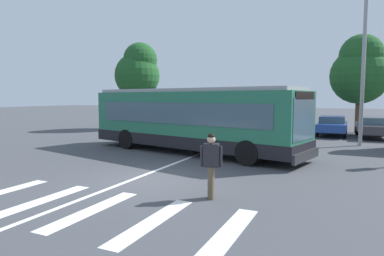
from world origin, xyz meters
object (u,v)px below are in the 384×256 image
object	(u,v)px
parked_car_champagne	(220,121)
twin_arm_street_lamp	(365,28)
parked_car_red	(256,122)
background_tree_left	(138,71)
background_tree_right	(360,70)
pedestrian_crossing_street	(211,162)
parked_car_charcoal	(374,126)
parked_car_black	(289,123)
city_transit_bus	(191,120)
parked_car_silver	(191,120)
parked_car_blue	(332,125)

from	to	relation	value
parked_car_champagne	twin_arm_street_lamp	world-z (taller)	twin_arm_street_lamp
parked_car_red	background_tree_left	bearing A→B (deg)	-171.12
parked_car_champagne	background_tree_right	xyz separation A→B (m)	(9.83, 3.00, 3.89)
pedestrian_crossing_street	parked_car_charcoal	world-z (taller)	pedestrian_crossing_street
parked_car_black	twin_arm_street_lamp	bearing A→B (deg)	-45.39
city_transit_bus	parked_car_red	distance (m)	10.90
parked_car_silver	parked_car_black	distance (m)	7.87
parked_car_red	twin_arm_street_lamp	size ratio (longest dim) A/B	0.45
parked_car_silver	parked_car_black	bearing A→B (deg)	-0.54
parked_car_champagne	parked_car_black	xyz separation A→B (m)	(5.26, 0.10, 0.00)
parked_car_black	parked_car_charcoal	distance (m)	5.43
parked_car_charcoal	background_tree_right	bearing A→B (deg)	105.41
city_transit_bus	parked_car_red	world-z (taller)	city_transit_bus
parked_car_black	twin_arm_street_lamp	xyz separation A→B (m)	(4.52, -4.58, 5.57)
parked_car_champagne	twin_arm_street_lamp	size ratio (longest dim) A/B	0.44
pedestrian_crossing_street	parked_car_red	world-z (taller)	pedestrian_crossing_street
pedestrian_crossing_street	parked_car_silver	bearing A→B (deg)	116.42
parked_car_blue	twin_arm_street_lamp	distance (m)	7.45
city_transit_bus	parked_car_champagne	bearing A→B (deg)	102.46
parked_car_blue	city_transit_bus	bearing A→B (deg)	-119.08
city_transit_bus	pedestrian_crossing_street	xyz separation A→B (m)	(3.60, -6.58, -0.62)
twin_arm_street_lamp	parked_car_black	bearing A→B (deg)	134.61
parked_car_red	parked_car_blue	world-z (taller)	same
pedestrian_crossing_street	parked_car_blue	world-z (taller)	pedestrian_crossing_street
parked_car_blue	background_tree_left	xyz separation A→B (m)	(-15.10, -1.23, 4.07)
city_transit_bus	parked_car_champagne	xyz separation A→B (m)	(-2.29, 10.37, -0.82)
parked_car_black	twin_arm_street_lamp	world-z (taller)	twin_arm_street_lamp
parked_car_red	parked_car_blue	bearing A→B (deg)	-2.99
parked_car_champagne	parked_car_red	size ratio (longest dim) A/B	0.99
pedestrian_crossing_street	parked_car_blue	distance (m)	17.31
background_tree_right	parked_car_red	bearing A→B (deg)	-160.44
parked_car_blue	twin_arm_street_lamp	xyz separation A→B (m)	(1.60, -4.69, 5.57)
pedestrian_crossing_street	parked_car_charcoal	bearing A→B (deg)	74.11
pedestrian_crossing_street	twin_arm_street_lamp	world-z (taller)	twin_arm_street_lamp
parked_car_champagne	parked_car_red	world-z (taller)	same
pedestrian_crossing_street	parked_car_blue	bearing A→B (deg)	82.43
parked_car_charcoal	twin_arm_street_lamp	size ratio (longest dim) A/B	0.44
background_tree_right	city_transit_bus	bearing A→B (deg)	-119.41
parked_car_charcoal	parked_car_blue	bearing A→B (deg)	172.66
parked_car_charcoal	twin_arm_street_lamp	xyz separation A→B (m)	(-0.91, -4.36, 5.57)
city_transit_bus	background_tree_left	distance (m)	13.52
parked_car_silver	parked_car_black	xyz separation A→B (m)	(7.87, -0.07, 0.00)
city_transit_bus	parked_car_black	bearing A→B (deg)	74.19
parked_car_black	parked_car_charcoal	bearing A→B (deg)	-2.32
twin_arm_street_lamp	background_tree_right	distance (m)	7.66
city_transit_bus	twin_arm_street_lamp	size ratio (longest dim) A/B	1.10
parked_car_champagne	parked_car_black	bearing A→B (deg)	1.14
background_tree_left	parked_car_red	bearing A→B (deg)	8.88
twin_arm_street_lamp	parked_car_charcoal	bearing A→B (deg)	78.23
city_transit_bus	background_tree_right	bearing A→B (deg)	60.59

